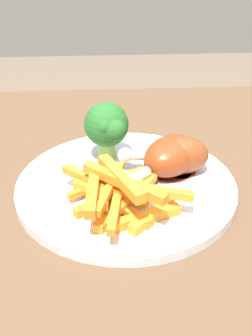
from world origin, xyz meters
TOP-DOWN VIEW (x-y plane):
  - dining_table at (0.00, 0.00)m, footprint 0.95×0.75m
  - dinner_plate at (0.05, -0.03)m, footprint 0.27×0.27m
  - broccoli_floret_front at (0.07, -0.09)m, footprint 0.06×0.07m
  - carrot_fries_pile at (0.06, 0.02)m, footprint 0.14×0.14m
  - chicken_drumstick_near at (-0.02, -0.05)m, footprint 0.11×0.05m
  - chicken_drumstick_far at (-0.01, -0.05)m, footprint 0.11×0.11m

SIDE VIEW (x-z plane):
  - dining_table at x=0.00m, z-range 0.24..0.96m
  - dinner_plate at x=0.05m, z-range 0.72..0.73m
  - carrot_fries_pile at x=0.06m, z-range 0.72..0.77m
  - chicken_drumstick_far at x=-0.01m, z-range 0.73..0.78m
  - chicken_drumstick_near at x=-0.02m, z-range 0.73..0.78m
  - broccoli_floret_front at x=0.07m, z-range 0.74..0.82m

